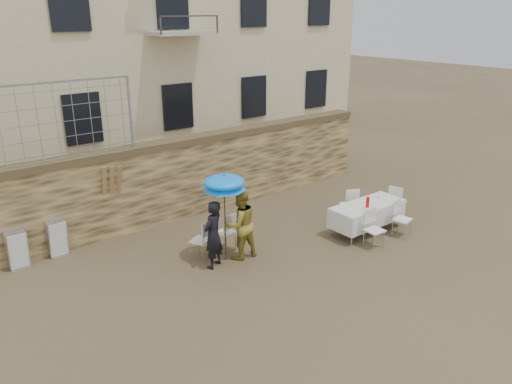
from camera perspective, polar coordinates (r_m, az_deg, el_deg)
ground at (r=10.84m, az=5.60°, el=-10.60°), size 80.00×80.00×0.00m
stone_wall at (r=14.09m, az=-8.33°, el=1.59°), size 13.00×0.50×2.20m
chain_link_fence at (r=12.43m, az=-20.93°, el=7.56°), size 3.20×0.06×1.80m
man_suit at (r=11.22m, az=-4.93°, el=-4.88°), size 0.69×0.59×1.59m
woman_dress at (r=11.58m, az=-1.83°, el=-3.65°), size 0.87×0.70×1.71m
umbrella at (r=11.10m, az=-3.65°, el=0.81°), size 0.97×0.97×1.97m
couple_chair_left at (r=11.78m, az=-6.36°, el=-5.36°), size 0.64×0.64×0.96m
couple_chair_right at (r=12.12m, az=-3.55°, el=-4.51°), size 0.54×0.54×0.96m
banquet_table at (r=13.31m, az=12.64°, el=-1.50°), size 2.10×0.85×0.78m
soda_bottle at (r=13.02m, az=12.64°, el=-1.17°), size 0.09×0.09×0.26m
table_chair_front_left at (r=12.54m, az=13.41°, el=-4.17°), size 0.50×0.50×0.96m
table_chair_front_right at (r=13.37m, az=16.40°, el=-2.92°), size 0.57×0.57×0.96m
table_chair_back at (r=14.02m, az=10.59°, el=-1.33°), size 0.63×0.63×0.96m
table_chair_side at (r=14.51m, az=15.82°, el=-1.03°), size 0.58×0.58×0.96m
chair_stack_left at (r=12.64m, az=-25.83°, el=-5.65°), size 0.46×0.47×0.92m
chair_stack_right at (r=12.81m, az=-21.94°, el=-4.72°), size 0.46×0.40×0.92m
wood_planks at (r=13.13m, az=-15.71°, el=-0.83°), size 0.70×0.20×2.00m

